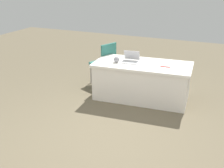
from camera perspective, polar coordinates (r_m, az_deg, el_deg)
The scene contains 6 objects.
ground_plane at distance 4.25m, azimuth 0.02°, elevation -11.78°, with size 14.40×14.40×0.00m, color brown.
table_foreground at distance 5.54m, azimuth 6.14°, elevation 0.65°, with size 1.93×1.03×0.72m.
chair_tucked_left at distance 6.15m, azimuth -1.48°, elevation 4.72°, with size 0.57×0.57×0.95m.
laptop_silver at distance 5.48m, azimuth 3.81°, elevation 4.92°, with size 0.35×0.32×0.21m.
yarn_ball at distance 5.43m, azimuth 0.92°, elevation 5.02°, with size 0.12×0.12×0.12m, color gray.
scissors_red at distance 5.27m, azimuth 10.83°, elevation 3.48°, with size 0.18×0.04×0.01m, color red.
Camera 1 is at (-1.40, 3.25, 2.35)m, focal length 44.74 mm.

